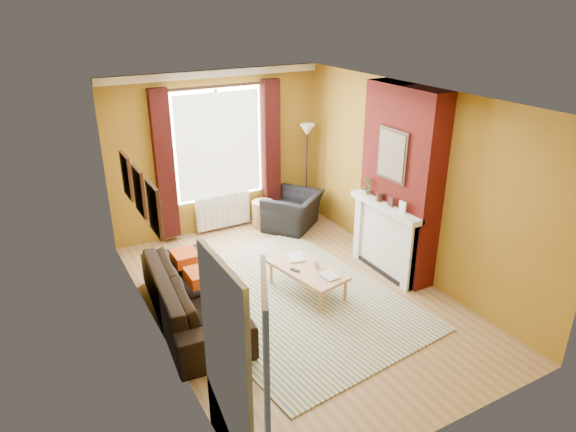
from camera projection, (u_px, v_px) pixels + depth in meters
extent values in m
plane|color=brown|center=(297.00, 297.00, 7.21)|extent=(5.50, 5.50, 0.00)
cube|color=olive|center=(218.00, 153.00, 8.86)|extent=(3.80, 0.02, 2.80)
cube|color=olive|center=(456.00, 309.00, 4.45)|extent=(3.80, 0.02, 2.80)
cube|color=olive|center=(410.00, 181.00, 7.50)|extent=(0.02, 5.50, 2.80)
cube|color=olive|center=(152.00, 235.00, 5.81)|extent=(0.02, 5.50, 2.80)
cube|color=white|center=(298.00, 96.00, 6.10)|extent=(3.80, 5.50, 0.01)
cube|color=#4B0E0A|center=(400.00, 183.00, 7.43)|extent=(0.35, 1.40, 2.80)
cube|color=silver|center=(385.00, 239.00, 7.67)|extent=(0.12, 1.30, 1.10)
cube|color=silver|center=(385.00, 207.00, 7.44)|extent=(0.22, 1.40, 0.08)
cube|color=silver|center=(410.00, 257.00, 7.21)|extent=(0.16, 0.14, 1.04)
cube|color=silver|center=(361.00, 227.00, 8.14)|extent=(0.16, 0.14, 1.04)
cube|color=black|center=(386.00, 244.00, 7.73)|extent=(0.06, 0.80, 0.90)
cube|color=black|center=(383.00, 269.00, 7.88)|extent=(0.20, 1.00, 0.06)
cube|color=silver|center=(403.00, 207.00, 7.12)|extent=(0.03, 0.12, 0.16)
cube|color=black|center=(391.00, 202.00, 7.32)|extent=(0.03, 0.10, 0.14)
cylinder|color=black|center=(380.00, 197.00, 7.53)|extent=(0.10, 0.10, 0.12)
cube|color=black|center=(393.00, 155.00, 7.16)|extent=(0.03, 0.60, 0.75)
cube|color=#9B5B34|center=(391.00, 155.00, 7.16)|extent=(0.01, 0.52, 0.66)
cube|color=silver|center=(214.00, 74.00, 8.30)|extent=(3.80, 0.08, 0.12)
cube|color=white|center=(218.00, 145.00, 8.78)|extent=(1.60, 0.04, 1.90)
cube|color=white|center=(219.00, 145.00, 8.75)|extent=(1.50, 0.02, 1.80)
cube|color=silver|center=(218.00, 145.00, 8.76)|extent=(0.06, 0.04, 1.90)
cube|color=#330C0B|center=(164.00, 166.00, 8.35)|extent=(0.30, 0.16, 2.50)
cube|color=#330C0B|center=(271.00, 150.00, 9.22)|extent=(0.30, 0.16, 2.50)
cylinder|color=black|center=(217.00, 86.00, 8.31)|extent=(2.30, 0.05, 0.05)
cube|color=silver|center=(223.00, 211.00, 9.20)|extent=(1.00, 0.10, 0.60)
cube|color=silver|center=(200.00, 217.00, 8.95)|extent=(0.04, 0.03, 0.56)
cube|color=silver|center=(206.00, 216.00, 9.00)|extent=(0.04, 0.03, 0.56)
cube|color=silver|center=(212.00, 214.00, 9.05)|extent=(0.04, 0.03, 0.56)
cube|color=silver|center=(218.00, 213.00, 9.10)|extent=(0.04, 0.03, 0.56)
cube|color=silver|center=(224.00, 212.00, 9.14)|extent=(0.04, 0.03, 0.56)
cube|color=silver|center=(229.00, 211.00, 9.19)|extent=(0.04, 0.03, 0.56)
cube|color=silver|center=(235.00, 210.00, 9.24)|extent=(0.04, 0.03, 0.56)
cube|color=silver|center=(241.00, 209.00, 9.29)|extent=(0.04, 0.03, 0.56)
cube|color=silver|center=(246.00, 208.00, 9.34)|extent=(0.04, 0.03, 0.56)
cube|color=black|center=(154.00, 209.00, 5.60)|extent=(0.04, 0.44, 0.58)
cube|color=orange|center=(156.00, 209.00, 5.61)|extent=(0.01, 0.38, 0.52)
cube|color=black|center=(139.00, 191.00, 6.12)|extent=(0.04, 0.44, 0.58)
cube|color=#2D895F|center=(141.00, 191.00, 6.13)|extent=(0.01, 0.38, 0.52)
cube|color=black|center=(127.00, 176.00, 6.65)|extent=(0.04, 0.44, 0.58)
cube|color=red|center=(128.00, 176.00, 6.66)|extent=(0.01, 0.38, 0.52)
cube|color=silver|center=(227.00, 369.00, 4.33)|extent=(0.05, 0.94, 2.06)
cube|color=black|center=(229.00, 368.00, 4.34)|extent=(0.02, 0.80, 1.98)
cube|color=silver|center=(266.00, 387.00, 4.13)|extent=(0.37, 0.74, 1.98)
imported|color=#3D6A2F|center=(368.00, 186.00, 7.74)|extent=(0.14, 0.10, 0.27)
cube|color=#B23D0E|center=(221.00, 302.00, 6.13)|extent=(0.34, 0.40, 0.16)
cube|color=#B23D0E|center=(200.00, 276.00, 6.69)|extent=(0.34, 0.40, 0.16)
cube|color=#B23D0E|center=(185.00, 257.00, 7.18)|extent=(0.34, 0.40, 0.16)
cube|color=#345590|center=(291.00, 299.00, 7.14)|extent=(2.96, 3.84, 0.02)
imported|color=black|center=(193.00, 295.00, 6.62)|extent=(1.13, 2.43, 0.69)
imported|color=black|center=(293.00, 211.00, 9.27)|extent=(1.31, 1.29, 0.64)
cube|color=tan|center=(307.00, 270.00, 7.19)|extent=(0.80, 1.25, 0.05)
cylinder|color=tan|center=(321.00, 303.00, 6.76)|extent=(0.06, 0.06, 0.34)
cylinder|color=tan|center=(345.00, 291.00, 7.04)|extent=(0.06, 0.06, 0.34)
cylinder|color=tan|center=(271.00, 273.00, 7.49)|extent=(0.06, 0.06, 0.34)
cylinder|color=tan|center=(295.00, 263.00, 7.77)|extent=(0.06, 0.06, 0.34)
cylinder|color=olive|center=(263.00, 214.00, 9.34)|extent=(0.52, 0.52, 0.49)
cylinder|color=black|center=(306.00, 217.00, 9.77)|extent=(0.33, 0.33, 0.03)
cylinder|color=black|center=(306.00, 175.00, 9.43)|extent=(0.03, 0.03, 1.67)
cone|color=beige|center=(307.00, 130.00, 9.10)|extent=(0.33, 0.33, 0.20)
imported|color=#999999|center=(324.00, 278.00, 6.91)|extent=(0.21, 0.28, 0.02)
imported|color=#999999|center=(289.00, 258.00, 7.44)|extent=(0.30, 0.35, 0.02)
imported|color=#999999|center=(316.00, 265.00, 7.19)|extent=(0.10, 0.10, 0.09)
cube|color=black|center=(295.00, 270.00, 7.11)|extent=(0.10, 0.16, 0.02)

